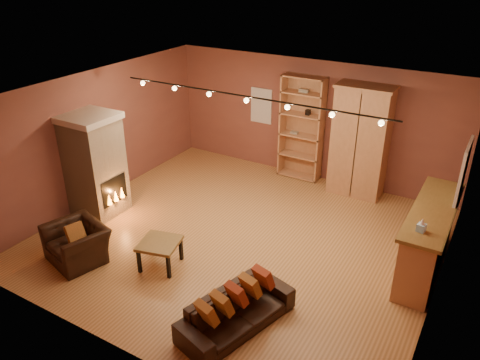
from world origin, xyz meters
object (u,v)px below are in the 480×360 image
Objects in this scene: armchair at (76,238)px; coffee_table at (160,245)px; armoire at (360,141)px; loveseat at (237,306)px; fireplace at (95,165)px; bar_counter at (428,239)px; bookcase at (303,127)px.

armchair is 1.46× the size of coffee_table.
armoire is 5.07m from loveseat.
fireplace is 0.86× the size of bar_counter.
bookcase reaches higher than armchair.
bookcase is at bearing 82.63° from coffee_table.
bar_counter is at bearing 29.66° from coffee_table.
bar_counter reaches higher than armchair.
coffee_table is (1.38, 0.58, -0.03)m from armchair.
armchair is (0.93, -1.46, -0.62)m from fireplace.
bar_counter is 4.53m from coffee_table.
armchair reaches higher than loveseat.
bar_counter reaches higher than loveseat.
fireplace is 5.59m from armoire.
armoire reaches higher than coffee_table.
fireplace is at bearing 159.24° from coffee_table.
fireplace is 4.48m from loveseat.
loveseat is at bearing -126.08° from bar_counter.
bookcase is 4.14m from bar_counter.
coffee_table is at bearing -97.37° from bookcase.
bookcase is 1.44m from armoire.
loveseat is at bearing -17.28° from coffee_table.
bookcase is 3.12× the size of coffee_table.
armchair is at bearing 105.72° from loveseat.
coffee_table is (-3.94, -2.24, -0.18)m from bar_counter.
loveseat is at bearing -76.08° from bookcase.
fireplace is at bearing 86.55° from loveseat.
bar_counter is at bearing -48.54° from armoire.
bookcase is 2.14× the size of armchair.
bookcase is (2.90, 3.72, 0.19)m from fireplace.
armoire is at bearing -7.41° from bookcase.
bar_counter is (3.34, -2.35, -0.66)m from bookcase.
armchair is at bearing -157.10° from coffee_table.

